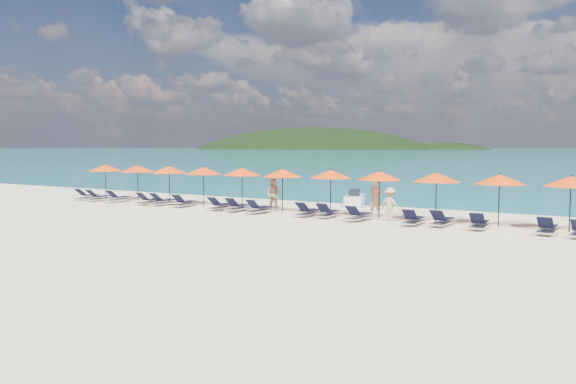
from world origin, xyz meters
The scene contains 34 objects.
ground centered at (0.00, 0.00, 0.00)m, with size 1400.00×1400.00×0.00m, color beige.
headland_main centered at (-300.00, 540.00, -38.00)m, with size 374.00×242.00×126.50m.
headland_small centered at (-150.00, 560.00, -35.00)m, with size 162.00×126.00×85.50m.
jetski centered at (0.66, 9.21, 0.38)m, with size 1.75×2.74×0.91m.
beachgoer_a centered at (3.60, 5.23, 0.89)m, with size 0.65×0.43×1.78m, color tan.
beachgoer_b centered at (-1.97, 4.78, 0.85)m, with size 0.83×0.48×1.71m, color tan.
beachgoer_c centered at (4.78, 4.09, 0.77)m, with size 0.99×0.46×1.53m, color tan.
umbrella_0 centered at (-14.79, 4.66, 2.02)m, with size 2.10×2.10×2.28m.
umbrella_1 centered at (-12.00, 4.77, 2.02)m, with size 2.10×2.10×2.28m.
umbrella_2 centered at (-9.31, 4.71, 2.02)m, with size 2.10×2.10×2.28m.
umbrella_3 centered at (-6.64, 4.66, 2.02)m, with size 2.10×2.10×2.28m.
umbrella_4 centered at (-4.01, 4.76, 2.02)m, with size 2.10×2.10×2.28m.
umbrella_5 centered at (-1.32, 4.62, 2.02)m, with size 2.10×2.10×2.28m.
umbrella_6 centered at (1.35, 4.85, 2.02)m, with size 2.10×2.10×2.28m.
umbrella_7 centered at (3.96, 4.78, 2.02)m, with size 2.10×2.10×2.28m.
umbrella_8 centered at (6.69, 4.71, 2.02)m, with size 2.10×2.10×2.28m.
umbrella_9 centered at (9.38, 4.61, 2.02)m, with size 2.10×2.10×2.28m.
umbrella_10 centered at (12.06, 4.65, 2.02)m, with size 2.10×2.10×2.28m.
lounger_0 centered at (-15.32, 3.62, 0.24)m, with size 0.66×1.71×0.66m.
lounger_1 centered at (-14.08, 3.47, 0.24)m, with size 0.68×1.72×0.66m.
lounger_2 centered at (-12.58, 3.71, 0.24)m, with size 0.65×1.71×0.66m.
lounger_3 centered at (-9.88, 3.60, 0.24)m, with size 0.69×1.72×0.66m.
lounger_4 centered at (-8.84, 3.66, 0.24)m, with size 0.73×1.74×0.66m.
lounger_5 centered at (-7.24, 3.66, 0.24)m, with size 0.77×1.75×0.66m.
lounger_6 centered at (-4.53, 3.49, 0.24)m, with size 0.63×1.70×0.66m.
lounger_7 centered at (-3.43, 3.55, 0.24)m, with size 0.69×1.73×0.66m.
lounger_8 centered at (-1.95, 3.35, 0.24)m, with size 0.64×1.71×0.66m.
lounger_9 centered at (0.79, 3.56, 0.24)m, with size 0.69×1.72×0.66m.
lounger_10 centered at (1.83, 3.64, 0.24)m, with size 0.71×1.73×0.66m.
lounger_11 centered at (3.53, 3.37, 0.24)m, with size 0.73×1.74×0.66m.
lounger_12 centered at (6.13, 3.34, 0.24)m, with size 0.65×1.71×0.66m.
lounger_13 centered at (7.29, 3.66, 0.24)m, with size 0.74×1.74×0.66m.
lounger_14 centered at (8.84, 3.55, 0.24)m, with size 0.71×1.73×0.66m.
lounger_15 centered at (11.39, 3.56, 0.24)m, with size 0.68×1.72×0.66m.
Camera 1 is at (14.03, -19.95, 3.39)m, focal length 35.00 mm.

